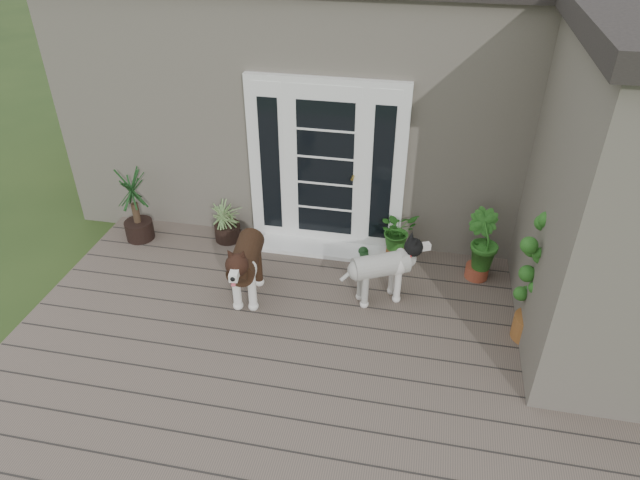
# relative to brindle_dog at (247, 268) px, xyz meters

# --- Properties ---
(deck) EXTENTS (6.20, 4.60, 0.12)m
(deck) POSITION_rel_brindle_dog_xyz_m (0.83, -0.92, -0.46)
(deck) COLOR #6B5B4C
(deck) RESTS_ON ground
(house_main) EXTENTS (7.40, 4.00, 3.10)m
(house_main) POSITION_rel_brindle_dog_xyz_m (0.83, 3.33, 1.03)
(house_main) COLOR #665E54
(house_main) RESTS_ON ground
(house_wing) EXTENTS (1.60, 2.40, 3.10)m
(house_wing) POSITION_rel_brindle_dog_xyz_m (3.73, 0.18, 1.03)
(house_wing) COLOR #665E54
(house_wing) RESTS_ON ground
(door_unit) EXTENTS (1.90, 0.14, 2.15)m
(door_unit) POSITION_rel_brindle_dog_xyz_m (0.63, 1.28, 0.68)
(door_unit) COLOR white
(door_unit) RESTS_ON deck
(door_step) EXTENTS (1.60, 0.40, 0.05)m
(door_step) POSITION_rel_brindle_dog_xyz_m (0.63, 1.08, -0.37)
(door_step) COLOR white
(door_step) RESTS_ON deck
(brindle_dog) EXTENTS (0.53, 1.00, 0.79)m
(brindle_dog) POSITION_rel_brindle_dog_xyz_m (0.00, 0.00, 0.00)
(brindle_dog) COLOR #3B2315
(brindle_dog) RESTS_ON deck
(white_dog) EXTENTS (0.90, 0.69, 0.69)m
(white_dog) POSITION_rel_brindle_dog_xyz_m (1.44, 0.23, -0.05)
(white_dog) COLOR white
(white_dog) RESTS_ON deck
(spider_plant) EXTENTS (0.57, 0.57, 0.59)m
(spider_plant) POSITION_rel_brindle_dog_xyz_m (-0.62, 1.08, -0.10)
(spider_plant) COLOR #8EB16D
(spider_plant) RESTS_ON deck
(yucca) EXTENTS (0.71, 0.71, 0.98)m
(yucca) POSITION_rel_brindle_dog_xyz_m (-1.76, 0.88, 0.09)
(yucca) COLOR black
(yucca) RESTS_ON deck
(herb_a) EXTENTS (0.64, 0.64, 0.58)m
(herb_a) POSITION_rel_brindle_dog_xyz_m (1.56, 1.08, -0.11)
(herb_a) COLOR #275418
(herb_a) RESTS_ON deck
(herb_b) EXTENTS (0.61, 0.61, 0.65)m
(herb_b) POSITION_rel_brindle_dog_xyz_m (2.53, 0.88, -0.07)
(herb_b) COLOR #2E661D
(herb_b) RESTS_ON deck
(herb_c) EXTENTS (0.35, 0.35, 0.51)m
(herb_c) POSITION_rel_brindle_dog_xyz_m (3.11, 0.80, -0.14)
(herb_c) COLOR #235217
(herb_c) RESTS_ON deck
(sapling) EXTENTS (0.64, 0.64, 1.84)m
(sapling) POSITION_rel_brindle_dog_xyz_m (3.03, -0.07, 0.52)
(sapling) COLOR #1D4E16
(sapling) RESTS_ON deck
(clog_left) EXTENTS (0.23, 0.35, 0.10)m
(clog_left) POSITION_rel_brindle_dog_xyz_m (1.18, 0.97, -0.35)
(clog_left) COLOR #153515
(clog_left) RESTS_ON deck
(clog_right) EXTENTS (0.31, 0.35, 0.10)m
(clog_right) POSITION_rel_brindle_dog_xyz_m (1.27, 0.79, -0.35)
(clog_right) COLOR #16381B
(clog_right) RESTS_ON deck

